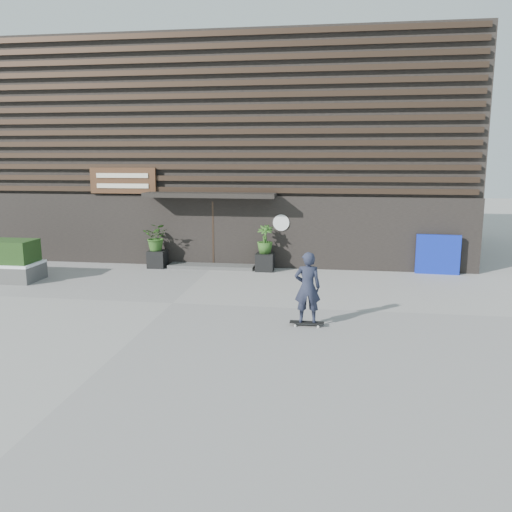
% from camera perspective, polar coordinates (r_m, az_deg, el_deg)
% --- Properties ---
extents(ground, '(80.00, 80.00, 0.00)m').
position_cam_1_polar(ground, '(14.10, -9.07, -5.08)').
color(ground, gray).
rests_on(ground, ground).
extents(entrance_step, '(3.00, 0.80, 0.12)m').
position_cam_1_polar(entrance_step, '(18.40, -4.84, -1.10)').
color(entrance_step, '#474745').
rests_on(entrance_step, ground).
extents(planter_pot_left, '(0.60, 0.60, 0.60)m').
position_cam_1_polar(planter_pot_left, '(18.69, -10.67, -0.32)').
color(planter_pot_left, black).
rests_on(planter_pot_left, ground).
extents(bamboo_left, '(0.86, 0.75, 0.96)m').
position_cam_1_polar(bamboo_left, '(18.56, -10.75, 2.05)').
color(bamboo_left, '#2D591E').
rests_on(bamboo_left, planter_pot_left).
extents(planter_pot_right, '(0.60, 0.60, 0.60)m').
position_cam_1_polar(planter_pot_right, '(17.83, 0.97, -0.66)').
color(planter_pot_right, black).
rests_on(planter_pot_right, ground).
extents(bamboo_right, '(0.54, 0.54, 0.96)m').
position_cam_1_polar(bamboo_right, '(17.69, 0.97, 1.82)').
color(bamboo_right, '#2D591E').
rests_on(bamboo_right, planter_pot_right).
extents(blue_tarp, '(1.41, 0.21, 1.31)m').
position_cam_1_polar(blue_tarp, '(18.25, 19.17, 0.16)').
color(blue_tarp, '#0B1D9B').
rests_on(blue_tarp, ground).
extents(building, '(18.00, 11.00, 8.00)m').
position_cam_1_polar(building, '(23.27, -1.95, 11.11)').
color(building, black).
rests_on(building, ground).
extents(skateboarder, '(0.78, 0.45, 1.72)m').
position_cam_1_polar(skateboarder, '(11.90, 5.62, -3.45)').
color(skateboarder, black).
rests_on(skateboarder, ground).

